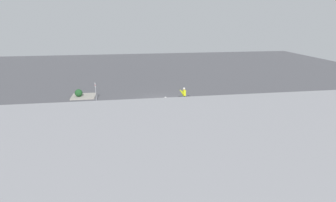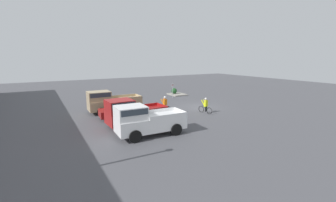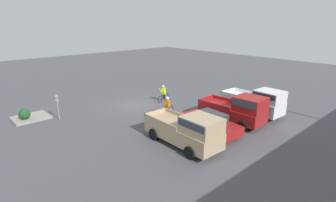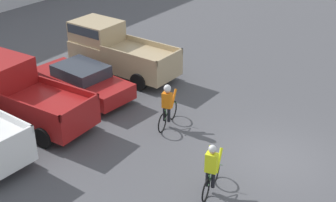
{
  "view_description": "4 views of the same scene",
  "coord_description": "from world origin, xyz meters",
  "px_view_note": "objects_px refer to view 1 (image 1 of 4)",
  "views": [
    {
      "loc": [
        3.16,
        27.58,
        8.76
      ],
      "look_at": [
        -0.49,
        4.12,
        1.2
      ],
      "focal_mm": 28.0,
      "sensor_mm": 36.0,
      "label": 1
    },
    {
      "loc": [
        -20.19,
        15.58,
        5.66
      ],
      "look_at": [
        -0.49,
        4.12,
        1.2
      ],
      "focal_mm": 24.0,
      "sensor_mm": 36.0,
      "label": 2
    },
    {
      "loc": [
        13.44,
        19.51,
        7.6
      ],
      "look_at": [
        -0.49,
        4.12,
        1.2
      ],
      "focal_mm": 28.0,
      "sensor_mm": 36.0,
      "label": 3
    },
    {
      "loc": [
        -12.91,
        -4.54,
        8.97
      ],
      "look_at": [
        -0.49,
        4.12,
        1.2
      ],
      "focal_mm": 50.0,
      "sensor_mm": 36.0,
      "label": 4
    }
  ],
  "objects_px": {
    "pickup_truck_0": "(243,117)",
    "pickup_truck_1": "(210,119)",
    "cyclist_0": "(165,105)",
    "sedan_0": "(174,124)",
    "fire_lane_sign": "(95,90)",
    "shrub": "(79,93)",
    "cyclist_1": "(184,95)",
    "pickup_truck_2": "(138,124)"
  },
  "relations": [
    {
      "from": "pickup_truck_0",
      "to": "pickup_truck_1",
      "type": "distance_m",
      "value": 2.76
    },
    {
      "from": "pickup_truck_0",
      "to": "pickup_truck_1",
      "type": "xyz_separation_m",
      "value": [
        2.76,
        0.01,
        -0.03
      ]
    },
    {
      "from": "pickup_truck_1",
      "to": "cyclist_0",
      "type": "xyz_separation_m",
      "value": [
        2.85,
        -4.8,
        -0.31
      ]
    },
    {
      "from": "pickup_truck_0",
      "to": "cyclist_0",
      "type": "height_order",
      "value": "pickup_truck_0"
    },
    {
      "from": "cyclist_0",
      "to": "sedan_0",
      "type": "bearing_deg",
      "value": 90.38
    },
    {
      "from": "pickup_truck_0",
      "to": "fire_lane_sign",
      "type": "bearing_deg",
      "value": -38.46
    },
    {
      "from": "pickup_truck_1",
      "to": "cyclist_0",
      "type": "relative_size",
      "value": 2.85
    },
    {
      "from": "pickup_truck_1",
      "to": "pickup_truck_0",
      "type": "bearing_deg",
      "value": -179.85
    },
    {
      "from": "pickup_truck_1",
      "to": "shrub",
      "type": "relative_size",
      "value": 5.98
    },
    {
      "from": "shrub",
      "to": "fire_lane_sign",
      "type": "bearing_deg",
      "value": 143.52
    },
    {
      "from": "sedan_0",
      "to": "shrub",
      "type": "bearing_deg",
      "value": -50.82
    },
    {
      "from": "pickup_truck_1",
      "to": "fire_lane_sign",
      "type": "bearing_deg",
      "value": -45.53
    },
    {
      "from": "cyclist_1",
      "to": "shrub",
      "type": "distance_m",
      "value": 12.03
    },
    {
      "from": "cyclist_1",
      "to": "fire_lane_sign",
      "type": "distance_m",
      "value": 9.65
    },
    {
      "from": "cyclist_1",
      "to": "pickup_truck_2",
      "type": "bearing_deg",
      "value": 57.52
    },
    {
      "from": "shrub",
      "to": "pickup_truck_1",
      "type": "bearing_deg",
      "value": 135.89
    },
    {
      "from": "sedan_0",
      "to": "pickup_truck_0",
      "type": "bearing_deg",
      "value": 175.96
    },
    {
      "from": "shrub",
      "to": "pickup_truck_2",
      "type": "bearing_deg",
      "value": 118.19
    },
    {
      "from": "pickup_truck_2",
      "to": "cyclist_1",
      "type": "relative_size",
      "value": 3.22
    },
    {
      "from": "sedan_0",
      "to": "cyclist_0",
      "type": "bearing_deg",
      "value": -89.62
    },
    {
      "from": "sedan_0",
      "to": "cyclist_1",
      "type": "bearing_deg",
      "value": -107.72
    },
    {
      "from": "sedan_0",
      "to": "fire_lane_sign",
      "type": "relative_size",
      "value": 2.25
    },
    {
      "from": "pickup_truck_0",
      "to": "sedan_0",
      "type": "relative_size",
      "value": 1.08
    },
    {
      "from": "cyclist_0",
      "to": "fire_lane_sign",
      "type": "distance_m",
      "value": 8.68
    },
    {
      "from": "pickup_truck_2",
      "to": "cyclist_1",
      "type": "height_order",
      "value": "pickup_truck_2"
    },
    {
      "from": "fire_lane_sign",
      "to": "shrub",
      "type": "height_order",
      "value": "fire_lane_sign"
    },
    {
      "from": "pickup_truck_2",
      "to": "cyclist_1",
      "type": "distance_m",
      "value": 9.86
    },
    {
      "from": "pickup_truck_0",
      "to": "cyclist_0",
      "type": "bearing_deg",
      "value": -40.53
    },
    {
      "from": "pickup_truck_0",
      "to": "fire_lane_sign",
      "type": "xyz_separation_m",
      "value": [
        12.56,
        -9.98,
        0.09
      ]
    },
    {
      "from": "sedan_0",
      "to": "cyclist_0",
      "type": "distance_m",
      "value": 4.41
    },
    {
      "from": "pickup_truck_1",
      "to": "cyclist_0",
      "type": "bearing_deg",
      "value": -59.31
    },
    {
      "from": "pickup_truck_0",
      "to": "fire_lane_sign",
      "type": "relative_size",
      "value": 2.43
    },
    {
      "from": "pickup_truck_2",
      "to": "cyclist_0",
      "type": "xyz_separation_m",
      "value": [
        -2.78,
        -4.95,
        -0.29
      ]
    },
    {
      "from": "pickup_truck_2",
      "to": "cyclist_1",
      "type": "xyz_separation_m",
      "value": [
        -5.29,
        -8.32,
        -0.35
      ]
    },
    {
      "from": "cyclist_0",
      "to": "pickup_truck_2",
      "type": "bearing_deg",
      "value": 60.68
    },
    {
      "from": "pickup_truck_0",
      "to": "sedan_0",
      "type": "height_order",
      "value": "pickup_truck_0"
    },
    {
      "from": "pickup_truck_1",
      "to": "cyclist_1",
      "type": "bearing_deg",
      "value": -87.61
    },
    {
      "from": "sedan_0",
      "to": "cyclist_1",
      "type": "height_order",
      "value": "cyclist_1"
    },
    {
      "from": "pickup_truck_2",
      "to": "fire_lane_sign",
      "type": "relative_size",
      "value": 2.57
    },
    {
      "from": "pickup_truck_2",
      "to": "shrub",
      "type": "distance_m",
      "value": 13.26
    },
    {
      "from": "pickup_truck_0",
      "to": "pickup_truck_2",
      "type": "distance_m",
      "value": 8.39
    },
    {
      "from": "fire_lane_sign",
      "to": "shrub",
      "type": "xyz_separation_m",
      "value": [
        2.09,
        -1.54,
        -0.71
      ]
    }
  ]
}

